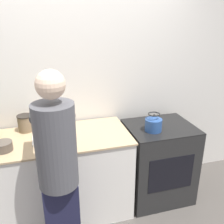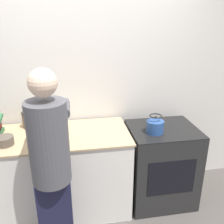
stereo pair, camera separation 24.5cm
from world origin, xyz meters
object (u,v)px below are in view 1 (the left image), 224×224
Objects in this scene: cutting_board at (49,138)px; canister_jar at (25,123)px; oven at (158,162)px; kettle at (153,124)px; person at (58,168)px; knife at (47,137)px; bowl_prep at (3,146)px.

canister_jar is (-0.22, 0.26, 0.08)m from cutting_board.
oven is at bearing -10.82° from canister_jar.
kettle is (-0.13, -0.08, 0.54)m from oven.
person is 0.58m from knife.
kettle reaches higher than bowl_prep.
knife is at bearing 18.74° from bowl_prep.
kettle reaches higher than canister_jar.
person is at bearing -154.51° from oven.
knife is 1.22× the size of bowl_prep.
cutting_board is at bearing 94.68° from person.
knife reaches higher than cutting_board.
knife is at bearing 138.83° from cutting_board.
cutting_board is at bearing -49.81° from canister_jar.
kettle reaches higher than oven.
person is 8.87× the size of kettle.
oven is 1.31m from knife.
knife is at bearing 178.66° from oven.
cutting_board is at bearing 16.04° from bowl_prep.
knife is at bearing -50.42° from canister_jar.
oven is at bearing -29.11° from knife.
canister_jar is at bearing 64.23° from bowl_prep.
person is 0.87m from canister_jar.
bowl_prep is 0.42m from canister_jar.
knife is at bearing 174.12° from kettle.
person is 9.78× the size of canister_jar.
cutting_board is 1.54× the size of knife.
cutting_board is (-0.05, 0.57, -0.01)m from person.
oven is 5.61× the size of bowl_prep.
knife is 1.13× the size of canister_jar.
kettle is 1.47m from bowl_prep.
bowl_prep is (-1.60, -0.10, 0.50)m from oven.
knife is 0.40m from bowl_prep.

